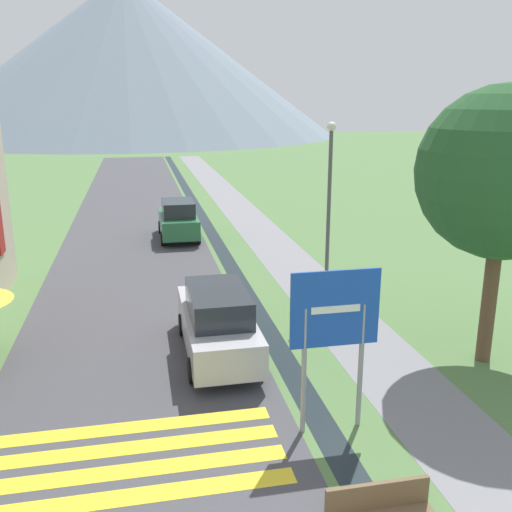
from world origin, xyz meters
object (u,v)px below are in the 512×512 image
object	(u,v)px
parked_car_near	(218,321)
tree_by_path	(504,173)
road_sign	(334,326)
streetlamp	(329,200)
parked_car_far	(178,220)

from	to	relation	value
parked_car_near	tree_by_path	xyz separation A→B (m)	(6.51, -1.64, 3.78)
parked_car_near	road_sign	bearing A→B (deg)	-65.70
road_sign	streetlamp	world-z (taller)	streetlamp
parked_car_near	streetlamp	world-z (taller)	streetlamp
road_sign	streetlamp	xyz separation A→B (m)	(2.26, 7.07, 1.13)
parked_car_far	tree_by_path	world-z (taller)	tree_by_path
tree_by_path	streetlamp	bearing A→B (deg)	117.31
parked_car_far	streetlamp	distance (m)	10.63
road_sign	tree_by_path	distance (m)	5.82
tree_by_path	road_sign	bearing A→B (deg)	-155.47
parked_car_far	road_sign	bearing A→B (deg)	-83.91
road_sign	streetlamp	size ratio (longest dim) A/B	0.58
parked_car_far	streetlamp	xyz separation A→B (m)	(4.03, -9.53, 2.43)
parked_car_near	streetlamp	distance (m)	5.68
parked_car_far	streetlamp	bearing A→B (deg)	-67.09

